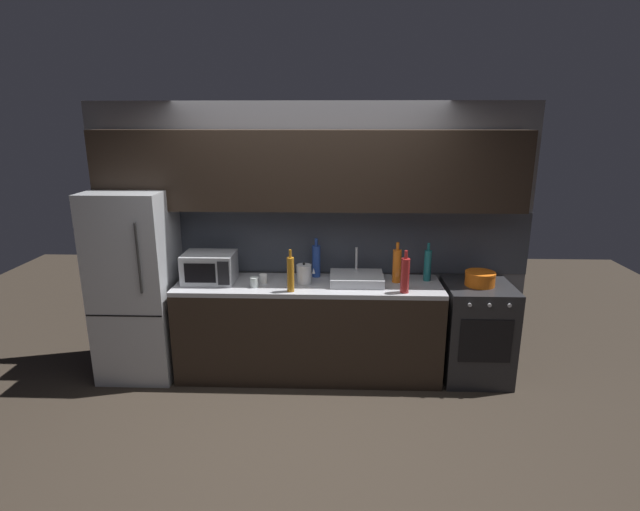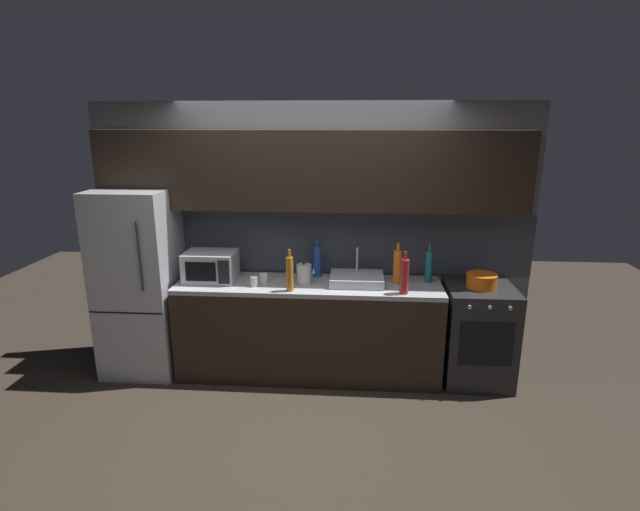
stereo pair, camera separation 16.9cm
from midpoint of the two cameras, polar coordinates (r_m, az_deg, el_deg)
The scene contains 16 objects.
ground_plane at distance 4.06m, azimuth -1.32°, elevation -19.58°, with size 10.00×10.00×0.00m, color #2D261E.
back_wall at distance 4.58m, azimuth 0.02°, elevation 5.67°, with size 4.15×0.44×2.50m.
counter_run at distance 4.62m, azimuth -0.26°, elevation -8.55°, with size 2.41×0.60×0.90m.
refrigerator at distance 4.85m, azimuth -19.31°, elevation -2.95°, with size 0.68×0.69×1.74m.
oven_range at distance 4.76m, azimuth 18.83°, elevation -8.67°, with size 0.60×0.62×0.90m.
microwave at distance 4.59m, azimuth -11.58°, elevation -1.24°, with size 0.46×0.35×0.27m.
sink_basin at distance 4.46m, azimuth 5.39°, elevation -2.74°, with size 0.48×0.38×0.30m.
kettle at distance 4.42m, azimuth -0.77°, elevation -2.18°, with size 0.17×0.13×0.20m.
wine_bottle_teal at distance 4.57m, azimuth 13.59°, elevation -1.22°, with size 0.07×0.07×0.36m.
wine_bottle_orange at distance 4.48m, azimuth 10.08°, elevation -1.26°, with size 0.08×0.08×0.37m.
wine_bottle_red at distance 4.22m, azimuth 10.94°, elevation -2.37°, with size 0.07×0.07×0.37m.
wine_bottle_blue at distance 4.60m, azimuth 0.71°, elevation -0.60°, with size 0.08×0.08×0.37m.
wine_bottle_amber at distance 4.21m, azimuth -2.41°, elevation -2.13°, with size 0.06×0.06×0.37m.
mug_clear at distance 4.39m, azimuth -6.57°, elevation -3.01°, with size 0.07×0.07×0.09m, color silver.
mug_white at distance 4.48m, azimuth -5.52°, elevation -2.64°, with size 0.07×0.07×0.09m, color silver.
cooking_pot at distance 4.58m, azimuth 19.33°, elevation -2.78°, with size 0.27×0.27×0.13m.
Camera 2 is at (0.42, -3.30, 2.33)m, focal length 27.48 mm.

